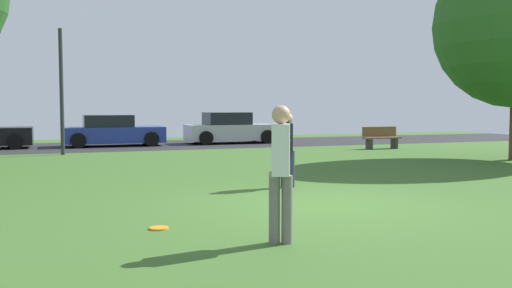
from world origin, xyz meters
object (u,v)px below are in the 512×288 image
at_px(parked_car_silver, 230,129).
at_px(street_lamp_post, 62,92).
at_px(parked_car_blue, 112,132).
at_px(person_catcher, 288,147).
at_px(person_thrower, 281,167).
at_px(frisbee_disc, 159,228).
at_px(park_bench, 381,137).

distance_m(parked_car_silver, street_lamp_post, 8.59).
bearing_deg(street_lamp_post, parked_car_blue, 61.01).
distance_m(person_catcher, parked_car_silver, 14.25).
distance_m(person_thrower, parked_car_blue, 18.29).
relative_size(frisbee_disc, parked_car_blue, 0.06).
bearing_deg(parked_car_blue, person_thrower, -89.19).
xyz_separation_m(frisbee_disc, street_lamp_post, (-1.07, 13.15, 2.24)).
relative_size(park_bench, street_lamp_post, 0.36).
relative_size(person_catcher, parked_car_blue, 0.37).
height_order(person_catcher, frisbee_disc, person_catcher).
relative_size(person_thrower, parked_car_blue, 0.40).
bearing_deg(park_bench, frisbee_disc, 45.81).
height_order(person_thrower, person_catcher, person_thrower).
relative_size(person_thrower, street_lamp_post, 0.39).
distance_m(person_thrower, frisbee_disc, 2.09).
xyz_separation_m(parked_car_silver, street_lamp_post, (-7.53, -3.81, 1.59)).
relative_size(parked_car_silver, park_bench, 2.63).
bearing_deg(frisbee_disc, person_thrower, -45.61).
bearing_deg(parked_car_blue, park_bench, -27.95).
distance_m(frisbee_disc, park_bench, 16.12).
bearing_deg(street_lamp_post, person_thrower, -80.70).
distance_m(parked_car_blue, street_lamp_post, 4.65).
bearing_deg(frisbee_disc, street_lamp_post, 94.65).
height_order(frisbee_disc, park_bench, park_bench).
distance_m(person_catcher, street_lamp_post, 11.09).
xyz_separation_m(frisbee_disc, parked_car_blue, (1.04, 16.96, 0.61)).
xyz_separation_m(frisbee_disc, parked_car_silver, (6.46, 16.96, 0.65)).
xyz_separation_m(person_catcher, street_lamp_post, (-4.39, 10.09, 1.38)).
height_order(person_thrower, parked_car_blue, person_thrower).
bearing_deg(park_bench, street_lamp_post, -7.40).
xyz_separation_m(parked_car_blue, park_bench, (10.19, -5.41, -0.16)).
distance_m(parked_car_blue, park_bench, 11.54).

